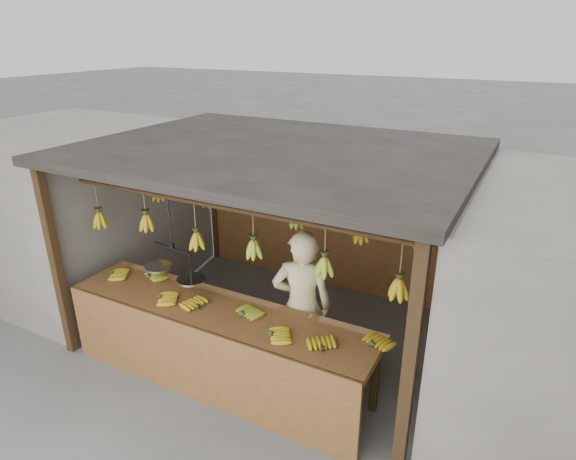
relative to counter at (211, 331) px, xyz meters
The scene contains 8 objects.
ground 1.42m from the counter, 85.90° to the left, with size 80.00×80.00×0.00m, color #5B5B57.
stall 2.01m from the counter, 86.77° to the left, with size 4.30×3.30×2.40m.
neighbor_left 3.75m from the counter, 160.69° to the left, with size 3.00×3.00×2.30m, color slate.
counter is the anchor object (origin of this frame).
hanging_bananas 1.52m from the counter, 85.86° to the left, with size 3.65×2.21×0.38m.
balance_scale 0.81m from the counter, 159.96° to the left, with size 0.82×0.38×0.89m.
vendor 0.98m from the counter, 40.75° to the left, with size 0.63×0.42×1.74m, color beige.
bag_bundles 3.29m from the counter, 51.84° to the left, with size 0.08×0.26×1.34m.
Camera 1 is at (2.58, -4.57, 3.55)m, focal length 30.00 mm.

